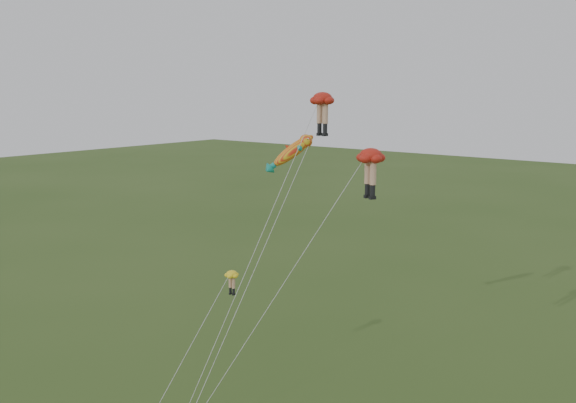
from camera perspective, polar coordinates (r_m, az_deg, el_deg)
The scene contains 4 objects.
legs_kite_red_high at distance 39.00m, azimuth 2.92°, elevation 8.49°, with size 3.41×11.19×18.79m.
legs_kite_red_mid at distance 35.77m, azimuth 7.19°, elevation 3.48°, with size 6.71×11.11×15.76m.
legs_kite_yellow at distance 41.21m, azimuth -5.37°, elevation -7.21°, with size 2.33×10.02×7.52m.
fish_kite at distance 40.55m, azimuth 0.43°, elevation 4.42°, with size 2.73×11.67×16.41m.
Camera 1 is at (24.84, -23.08, 18.98)m, focal length 40.00 mm.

